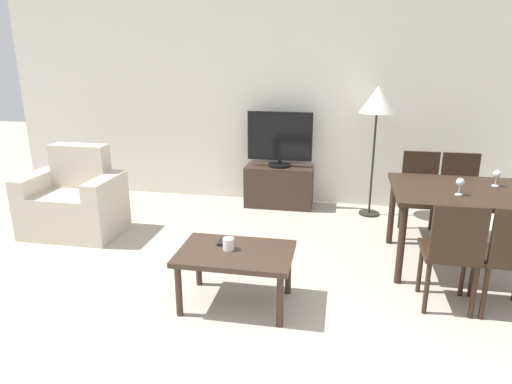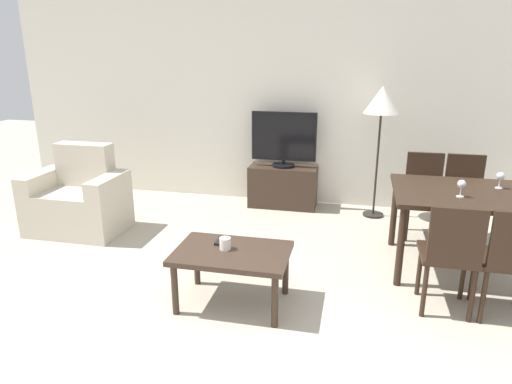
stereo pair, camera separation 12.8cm
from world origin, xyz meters
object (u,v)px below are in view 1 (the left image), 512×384
dining_chair_near_right (511,254)px  wine_glass_left (497,175)px  dining_table (459,199)px  dining_chair_far_left (420,188)px  coffee_table (236,258)px  tv_stand (279,186)px  dining_chair_far (460,190)px  armchair (74,203)px  remote_primary (222,241)px  wine_glass_center (460,183)px  tv (280,139)px  dining_chair_near (452,250)px  floor_lamp (377,104)px  cup_white_near (228,244)px

dining_chair_near_right → wine_glass_left: bearing=82.4°
dining_table → dining_chair_far_left: (-0.20, 0.79, -0.15)m
coffee_table → dining_chair_near_right: dining_chair_near_right is taller
tv_stand → dining_chair_far_left: size_ratio=0.96×
dining_chair_far → dining_chair_near_right: same height
armchair → coffee_table: bearing=-28.6°
armchair → remote_primary: size_ratio=6.49×
dining_chair_far → wine_glass_center: (-0.25, -0.96, 0.34)m
tv → wine_glass_left: bearing=-29.9°
coffee_table → remote_primary: 0.21m
dining_table → wine_glass_left: (0.32, 0.16, 0.19)m
dining_chair_near → dining_chair_far_left: bearing=90.0°
armchair → wine_glass_center: size_ratio=6.66×
armchair → dining_chair_near: armchair is taller
armchair → coffee_table: 2.30m
dining_chair_near → floor_lamp: bearing=102.9°
tv → dining_chair_far_left: bearing=-20.4°
armchair → dining_chair_far_left: size_ratio=1.13×
dining_table → wine_glass_left: size_ratio=7.74×
dining_table → floor_lamp: (-0.67, 1.26, 0.67)m
armchair → dining_table: size_ratio=0.86×
dining_chair_far_left → wine_glass_center: bearing=-81.4°
dining_chair_far → remote_primary: bearing=-141.8°
tv_stand → coffee_table: (0.01, -2.38, 0.13)m
tv → dining_chair_near: tv is taller
tv → tv_stand: bearing=90.0°
dining_chair_far → remote_primary: size_ratio=5.75×
cup_white_near → dining_chair_far: bearing=41.2°
coffee_table → dining_chair_far: dining_chair_far is taller
armchair → dining_chair_near_right: 4.08m
coffee_table → remote_primary: bearing=136.1°
dining_chair_near → cup_white_near: (-1.63, -0.20, -0.00)m
armchair → floor_lamp: 3.47m
tv_stand → remote_primary: tv_stand is taller
dining_table → dining_chair_near: (-0.20, -0.79, -0.15)m
dining_chair_far_left → wine_glass_left: (0.52, -0.62, 0.34)m
tv_stand → tv: bearing=-90.0°
tv → remote_primary: size_ratio=5.25×
dining_chair_near → remote_primary: dining_chair_near is taller
coffee_table → dining_chair_far_left: dining_chair_far_left is taller
wine_glass_center → dining_chair_far: bearing=75.3°
tv → coffee_table: bearing=-89.8°
coffee_table → tv: bearing=90.2°
dining_chair_far_left → remote_primary: 2.38m
wine_glass_left → tv_stand: bearing=150.0°
dining_chair_near_right → dining_table: bearing=104.1°
coffee_table → wine_glass_left: (2.09, 1.17, 0.44)m
floor_lamp → wine_glass_left: floor_lamp is taller
remote_primary → wine_glass_center: size_ratio=1.03×
dining_chair_far_left → remote_primary: size_ratio=5.75×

